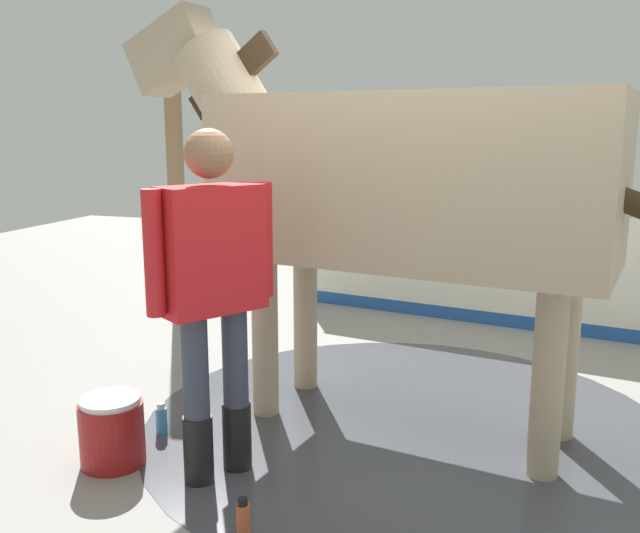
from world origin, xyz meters
name	(u,v)px	position (x,y,z in m)	size (l,w,h in m)	color
ground_plane	(430,443)	(0.00, 0.00, -0.01)	(16.00, 16.00, 0.02)	gray
wet_patch	(406,423)	(-0.17, 0.19, 0.00)	(3.15, 3.15, 0.00)	#42444C
barrier_wall	(503,269)	(0.25, 2.51, 0.51)	(3.99, 0.80, 1.11)	silver
roof_post_near	(176,173)	(-2.73, 2.11, 1.32)	(0.16, 0.16, 2.64)	olive
horse	(394,178)	(-0.28, 0.21, 1.47)	(3.49, 1.30, 2.50)	tan
handler	(213,281)	(-0.98, -0.70, 1.02)	(0.46, 0.60, 1.74)	black
wash_bucket	(112,431)	(-1.56, -0.76, 0.18)	(0.34, 0.34, 0.37)	maroon
bottle_shampoo	(161,420)	(-1.50, -0.37, 0.09)	(0.07, 0.07, 0.19)	#3399CC
bottle_spray	(243,519)	(-0.63, -1.17, 0.08)	(0.06, 0.06, 0.18)	#CC5933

